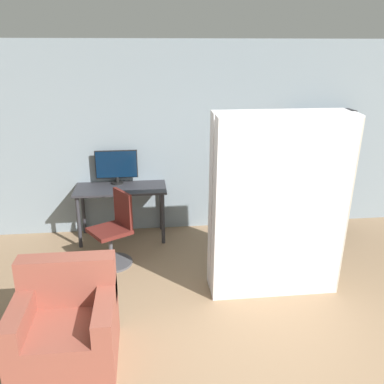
{
  "coord_description": "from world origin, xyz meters",
  "views": [
    {
      "loc": [
        -0.92,
        -2.71,
        2.59
      ],
      "look_at": [
        -0.4,
        1.79,
        1.05
      ],
      "focal_mm": 40.0,
      "sensor_mm": 36.0,
      "label": 1
    }
  ],
  "objects_px": {
    "office_chair": "(114,235)",
    "mattress_far": "(274,202)",
    "armchair": "(66,325)",
    "monitor": "(116,165)",
    "bookshelf": "(310,170)",
    "mattress_near": "(281,211)"
  },
  "relations": [
    {
      "from": "monitor",
      "to": "bookshelf",
      "type": "relative_size",
      "value": 0.34
    },
    {
      "from": "bookshelf",
      "to": "armchair",
      "type": "distance_m",
      "value": 4.16
    },
    {
      "from": "monitor",
      "to": "mattress_near",
      "type": "xyz_separation_m",
      "value": [
        1.77,
        -1.91,
        -0.02
      ]
    },
    {
      "from": "mattress_near",
      "to": "monitor",
      "type": "bearing_deg",
      "value": 132.87
    },
    {
      "from": "bookshelf",
      "to": "mattress_far",
      "type": "distance_m",
      "value": 1.97
    },
    {
      "from": "office_chair",
      "to": "armchair",
      "type": "bearing_deg",
      "value": -100.37
    },
    {
      "from": "mattress_near",
      "to": "armchair",
      "type": "relative_size",
      "value": 2.35
    },
    {
      "from": "monitor",
      "to": "mattress_far",
      "type": "xyz_separation_m",
      "value": [
        1.77,
        -1.65,
        -0.02
      ]
    },
    {
      "from": "bookshelf",
      "to": "mattress_far",
      "type": "height_order",
      "value": "mattress_far"
    },
    {
      "from": "monitor",
      "to": "office_chair",
      "type": "height_order",
      "value": "monitor"
    },
    {
      "from": "office_chair",
      "to": "mattress_far",
      "type": "height_order",
      "value": "mattress_far"
    },
    {
      "from": "office_chair",
      "to": "armchair",
      "type": "relative_size",
      "value": 1.09
    },
    {
      "from": "mattress_near",
      "to": "armchair",
      "type": "xyz_separation_m",
      "value": [
        -2.1,
        -0.74,
        -0.68
      ]
    },
    {
      "from": "bookshelf",
      "to": "mattress_near",
      "type": "bearing_deg",
      "value": -119.12
    },
    {
      "from": "monitor",
      "to": "mattress_near",
      "type": "bearing_deg",
      "value": -47.13
    },
    {
      "from": "mattress_near",
      "to": "mattress_far",
      "type": "relative_size",
      "value": 1.0
    },
    {
      "from": "monitor",
      "to": "mattress_near",
      "type": "relative_size",
      "value": 0.29
    },
    {
      "from": "armchair",
      "to": "mattress_far",
      "type": "bearing_deg",
      "value": 25.45
    },
    {
      "from": "office_chair",
      "to": "mattress_near",
      "type": "relative_size",
      "value": 0.46
    },
    {
      "from": "monitor",
      "to": "armchair",
      "type": "relative_size",
      "value": 0.69
    },
    {
      "from": "mattress_far",
      "to": "armchair",
      "type": "distance_m",
      "value": 2.42
    },
    {
      "from": "office_chair",
      "to": "armchair",
      "type": "height_order",
      "value": "office_chair"
    }
  ]
}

